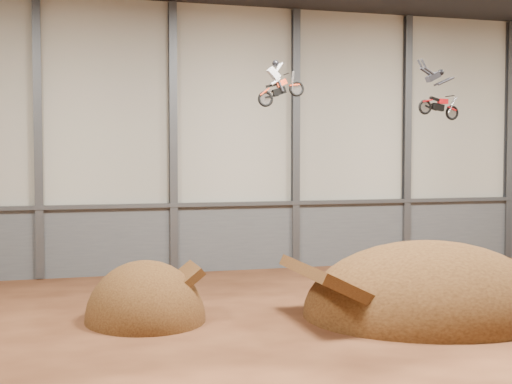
% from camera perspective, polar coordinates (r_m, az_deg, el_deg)
% --- Properties ---
extents(floor, '(40.00, 40.00, 0.00)m').
position_cam_1_polar(floor, '(24.43, 7.12, -11.62)').
color(floor, '#432111').
rests_on(floor, ground).
extents(back_wall, '(40.00, 0.10, 14.00)m').
position_cam_1_polar(back_wall, '(37.91, -1.70, 4.28)').
color(back_wall, beige).
rests_on(back_wall, ground).
extents(lower_band_back, '(39.80, 0.18, 3.50)m').
position_cam_1_polar(lower_band_back, '(38.06, -1.65, -3.65)').
color(lower_band_back, '#55585D').
rests_on(lower_band_back, ground).
extents(steel_rail, '(39.80, 0.35, 0.20)m').
position_cam_1_polar(steel_rail, '(37.75, -1.60, -0.96)').
color(steel_rail, '#47494F').
rests_on(steel_rail, lower_band_back).
extents(steel_column_1, '(0.40, 0.36, 13.90)m').
position_cam_1_polar(steel_column_1, '(36.57, -17.04, 4.19)').
color(steel_column_1, '#47494F').
rests_on(steel_column_1, ground).
extents(steel_column_2, '(0.40, 0.36, 13.90)m').
position_cam_1_polar(steel_column_2, '(37.04, -6.65, 4.29)').
color(steel_column_2, '#47494F').
rests_on(steel_column_2, ground).
extents(steel_column_3, '(0.40, 0.36, 13.90)m').
position_cam_1_polar(steel_column_3, '(38.67, 3.18, 4.25)').
color(steel_column_3, '#47494F').
rests_on(steel_column_3, ground).
extents(steel_column_4, '(0.40, 0.36, 13.90)m').
position_cam_1_polar(steel_column_4, '(41.32, 11.98, 4.11)').
color(steel_column_4, '#47494F').
rests_on(steel_column_4, ground).
extents(steel_column_5, '(0.40, 0.36, 13.90)m').
position_cam_1_polar(steel_column_5, '(44.81, 19.56, 3.91)').
color(steel_column_5, '#47494F').
rests_on(steel_column_5, ground).
extents(takeoff_ramp, '(4.45, 5.14, 4.45)m').
position_cam_1_polar(takeoff_ramp, '(27.24, -8.84, -10.10)').
color(takeoff_ramp, '#371F0D').
rests_on(takeoff_ramp, ground).
extents(landing_ramp, '(9.85, 8.71, 5.68)m').
position_cam_1_polar(landing_ramp, '(28.65, 13.65, -9.49)').
color(landing_ramp, '#371F0D').
rests_on(landing_ramp, ground).
extents(fmx_rider_a, '(2.41, 0.78, 2.29)m').
position_cam_1_polar(fmx_rider_a, '(28.26, 2.22, 9.05)').
color(fmx_rider_a, '#E8401E').
extents(fmx_rider_b, '(2.78, 0.88, 2.45)m').
position_cam_1_polar(fmx_rider_b, '(29.19, 14.35, 7.88)').
color(fmx_rider_b, red).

